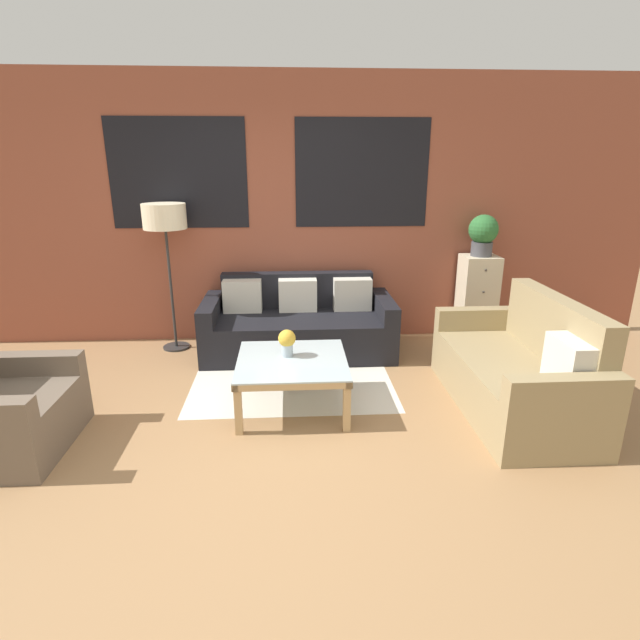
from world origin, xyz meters
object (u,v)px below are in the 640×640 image
(flower_vase, at_px, (287,341))
(coffee_table, at_px, (292,367))
(drawer_cabinet, at_px, (477,298))
(floor_lamp, at_px, (165,222))
(settee_vintage, at_px, (518,373))
(potted_plant, at_px, (483,233))
(armchair_corner, at_px, (0,413))
(couch_dark, at_px, (298,325))

(flower_vase, bearing_deg, coffee_table, -64.47)
(drawer_cabinet, distance_m, flower_vase, 2.53)
(coffee_table, distance_m, floor_lamp, 2.14)
(settee_vintage, xyz_separation_m, drawer_cabinet, (0.24, 1.63, 0.17))
(settee_vintage, bearing_deg, potted_plant, 81.56)
(coffee_table, distance_m, drawer_cabinet, 2.55)
(flower_vase, bearing_deg, settee_vintage, -6.44)
(settee_vintage, bearing_deg, floor_lamp, 152.86)
(armchair_corner, relative_size, coffee_table, 1.04)
(couch_dark, relative_size, floor_lamp, 1.27)
(couch_dark, bearing_deg, flower_vase, -95.41)
(settee_vintage, relative_size, armchair_corner, 1.85)
(drawer_cabinet, bearing_deg, potted_plant, 90.00)
(settee_vintage, height_order, drawer_cabinet, drawer_cabinet)
(couch_dark, bearing_deg, settee_vintage, -38.87)
(armchair_corner, distance_m, flower_vase, 2.08)
(settee_vintage, bearing_deg, armchair_corner, -174.61)
(settee_vintage, height_order, floor_lamp, floor_lamp)
(couch_dark, relative_size, potted_plant, 4.44)
(settee_vintage, height_order, potted_plant, potted_plant)
(armchair_corner, bearing_deg, flower_vase, 16.04)
(couch_dark, bearing_deg, coffee_table, -93.44)
(flower_vase, bearing_deg, floor_lamp, 131.64)
(drawer_cabinet, xyz_separation_m, flower_vase, (-2.09, -1.43, 0.07))
(settee_vintage, height_order, coffee_table, settee_vintage)
(drawer_cabinet, relative_size, potted_plant, 2.17)
(armchair_corner, height_order, flower_vase, armchair_corner)
(settee_vintage, relative_size, potted_plant, 3.83)
(couch_dark, distance_m, settee_vintage, 2.23)
(settee_vintage, bearing_deg, couch_dark, 141.13)
(floor_lamp, relative_size, drawer_cabinet, 1.60)
(couch_dark, xyz_separation_m, coffee_table, (-0.08, -1.27, 0.07))
(couch_dark, bearing_deg, armchair_corner, -139.98)
(potted_plant, bearing_deg, flower_vase, -145.70)
(potted_plant, bearing_deg, floor_lamp, -178.80)
(armchair_corner, distance_m, drawer_cabinet, 4.54)
(settee_vintage, xyz_separation_m, floor_lamp, (-3.05, 1.56, 1.03))
(couch_dark, height_order, floor_lamp, floor_lamp)
(floor_lamp, relative_size, flower_vase, 6.86)
(couch_dark, relative_size, armchair_corner, 2.14)
(couch_dark, bearing_deg, drawer_cabinet, 6.80)
(couch_dark, distance_m, armchair_corner, 2.74)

